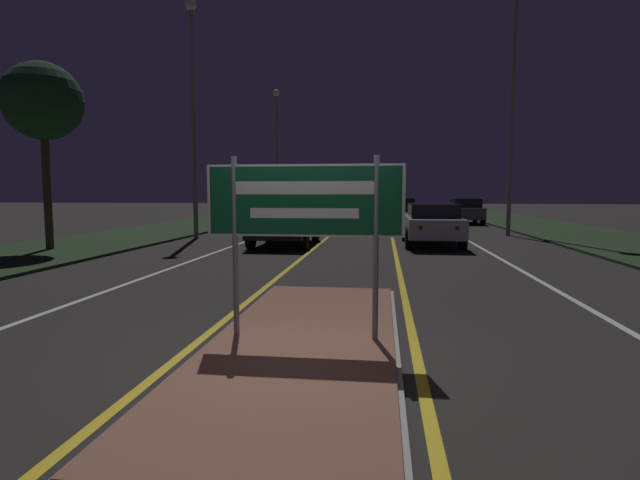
{
  "coord_description": "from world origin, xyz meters",
  "views": [
    {
      "loc": [
        0.93,
        -5.17,
        1.84
      ],
      "look_at": [
        0.0,
        2.17,
        1.14
      ],
      "focal_mm": 28.0,
      "sensor_mm": 36.0,
      "label": 1
    }
  ],
  "objects_px": {
    "streetlight_left_near": "(193,97)",
    "car_receding_0": "(432,223)",
    "car_approaching_1": "(314,212)",
    "car_receding_1": "(465,211)",
    "highway_sign": "(304,208)",
    "streetlight_left_far": "(277,141)",
    "car_receding_2": "(404,206)",
    "streetlight_right_near": "(514,54)",
    "car_approaching_0": "(286,224)"
  },
  "relations": [
    {
      "from": "streetlight_left_near",
      "to": "car_receding_1",
      "type": "distance_m",
      "value": 17.48
    },
    {
      "from": "car_approaching_0",
      "to": "streetlight_left_near",
      "type": "bearing_deg",
      "value": 153.04
    },
    {
      "from": "streetlight_left_far",
      "to": "car_receding_1",
      "type": "xyz_separation_m",
      "value": [
        12.19,
        -3.48,
        -4.63
      ]
    },
    {
      "from": "streetlight_left_far",
      "to": "car_approaching_0",
      "type": "relative_size",
      "value": 2.03
    },
    {
      "from": "car_receding_0",
      "to": "streetlight_left_near",
      "type": "bearing_deg",
      "value": 170.76
    },
    {
      "from": "car_receding_0",
      "to": "car_receding_2",
      "type": "bearing_deg",
      "value": 89.89
    },
    {
      "from": "car_receding_1",
      "to": "car_approaching_1",
      "type": "xyz_separation_m",
      "value": [
        -8.63,
        -3.53,
        0.02
      ]
    },
    {
      "from": "highway_sign",
      "to": "streetlight_right_near",
      "type": "relative_size",
      "value": 0.21
    },
    {
      "from": "car_receding_2",
      "to": "car_approaching_1",
      "type": "relative_size",
      "value": 0.96
    },
    {
      "from": "highway_sign",
      "to": "car_approaching_1",
      "type": "height_order",
      "value": "highway_sign"
    },
    {
      "from": "streetlight_left_far",
      "to": "streetlight_right_near",
      "type": "height_order",
      "value": "streetlight_right_near"
    },
    {
      "from": "highway_sign",
      "to": "car_receding_0",
      "type": "xyz_separation_m",
      "value": [
        2.64,
        11.97,
        -0.87
      ]
    },
    {
      "from": "car_receding_2",
      "to": "car_receding_1",
      "type": "bearing_deg",
      "value": -73.75
    },
    {
      "from": "highway_sign",
      "to": "streetlight_left_far",
      "type": "distance_m",
      "value": 29.26
    },
    {
      "from": "streetlight_left_near",
      "to": "streetlight_right_near",
      "type": "xyz_separation_m",
      "value": [
        12.84,
        2.88,
        1.96
      ]
    },
    {
      "from": "streetlight_left_far",
      "to": "car_receding_0",
      "type": "xyz_separation_m",
      "value": [
        9.02,
        -16.34,
        -4.62
      ]
    },
    {
      "from": "streetlight_left_far",
      "to": "car_approaching_0",
      "type": "distance_m",
      "value": 17.99
    },
    {
      "from": "streetlight_right_near",
      "to": "car_receding_1",
      "type": "height_order",
      "value": "streetlight_right_near"
    },
    {
      "from": "car_receding_0",
      "to": "car_receding_1",
      "type": "height_order",
      "value": "car_receding_1"
    },
    {
      "from": "streetlight_right_near",
      "to": "car_approaching_0",
      "type": "bearing_deg",
      "value": -150.42
    },
    {
      "from": "highway_sign",
      "to": "car_receding_0",
      "type": "distance_m",
      "value": 12.29
    },
    {
      "from": "car_approaching_1",
      "to": "car_receding_1",
      "type": "bearing_deg",
      "value": 22.24
    },
    {
      "from": "streetlight_right_near",
      "to": "car_receding_0",
      "type": "relative_size",
      "value": 2.38
    },
    {
      "from": "car_approaching_0",
      "to": "car_approaching_1",
      "type": "xyz_separation_m",
      "value": [
        -0.36,
        9.91,
        0.04
      ]
    },
    {
      "from": "streetlight_left_near",
      "to": "car_receding_2",
      "type": "height_order",
      "value": "streetlight_left_near"
    },
    {
      "from": "streetlight_left_far",
      "to": "car_receding_0",
      "type": "height_order",
      "value": "streetlight_left_far"
    },
    {
      "from": "highway_sign",
      "to": "streetlight_left_near",
      "type": "bearing_deg",
      "value": 115.97
    },
    {
      "from": "car_receding_2",
      "to": "car_approaching_1",
      "type": "distance_m",
      "value": 15.27
    },
    {
      "from": "highway_sign",
      "to": "car_receding_0",
      "type": "relative_size",
      "value": 0.51
    },
    {
      "from": "car_receding_0",
      "to": "streetlight_left_far",
      "type": "bearing_deg",
      "value": 118.91
    },
    {
      "from": "highway_sign",
      "to": "car_receding_0",
      "type": "bearing_deg",
      "value": 77.56
    },
    {
      "from": "car_receding_2",
      "to": "car_approaching_0",
      "type": "bearing_deg",
      "value": -102.03
    },
    {
      "from": "highway_sign",
      "to": "streetlight_right_near",
      "type": "height_order",
      "value": "streetlight_right_near"
    },
    {
      "from": "streetlight_left_far",
      "to": "car_receding_1",
      "type": "bearing_deg",
      "value": -15.94
    },
    {
      "from": "streetlight_left_near",
      "to": "car_receding_2",
      "type": "distance_m",
      "value": 24.42
    },
    {
      "from": "streetlight_left_near",
      "to": "car_approaching_0",
      "type": "relative_size",
      "value": 2.14
    },
    {
      "from": "streetlight_left_near",
      "to": "streetlight_left_far",
      "type": "bearing_deg",
      "value": 89.31
    },
    {
      "from": "streetlight_right_near",
      "to": "car_approaching_0",
      "type": "distance_m",
      "value": 12.15
    },
    {
      "from": "streetlight_left_near",
      "to": "car_receding_0",
      "type": "xyz_separation_m",
      "value": [
        9.2,
        -1.5,
        -4.83
      ]
    },
    {
      "from": "car_receding_0",
      "to": "car_approaching_1",
      "type": "xyz_separation_m",
      "value": [
        -5.46,
        9.32,
        -0.0
      ]
    },
    {
      "from": "car_receding_0",
      "to": "car_approaching_1",
      "type": "relative_size",
      "value": 1.02
    },
    {
      "from": "car_receding_0",
      "to": "streetlight_right_near",
      "type": "bearing_deg",
      "value": 50.24
    },
    {
      "from": "car_approaching_0",
      "to": "car_receding_0",
      "type": "bearing_deg",
      "value": 6.57
    },
    {
      "from": "car_approaching_0",
      "to": "car_approaching_1",
      "type": "height_order",
      "value": "car_approaching_1"
    },
    {
      "from": "highway_sign",
      "to": "car_receding_0",
      "type": "height_order",
      "value": "highway_sign"
    },
    {
      "from": "streetlight_right_near",
      "to": "car_approaching_1",
      "type": "xyz_separation_m",
      "value": [
        -9.1,
        4.95,
        -6.78
      ]
    },
    {
      "from": "highway_sign",
      "to": "streetlight_left_near",
      "type": "distance_m",
      "value": 15.49
    },
    {
      "from": "streetlight_left_near",
      "to": "car_receding_1",
      "type": "xyz_separation_m",
      "value": [
        12.37,
        11.36,
        -4.84
      ]
    },
    {
      "from": "streetlight_left_far",
      "to": "car_receding_0",
      "type": "relative_size",
      "value": 1.9
    },
    {
      "from": "highway_sign",
      "to": "streetlight_left_far",
      "type": "xyz_separation_m",
      "value": [
        -6.38,
        28.31,
        3.75
      ]
    }
  ]
}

